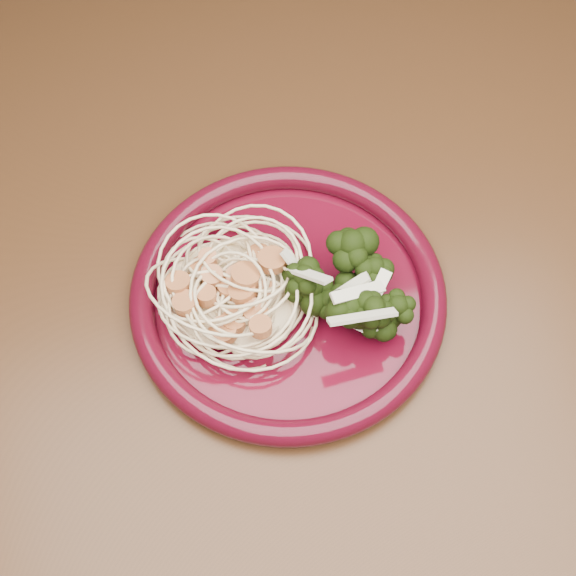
# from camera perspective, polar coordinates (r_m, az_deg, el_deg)

# --- Properties ---
(dining_table) EXTENTS (1.20, 0.80, 0.75)m
(dining_table) POSITION_cam_1_polar(r_m,az_deg,el_deg) (0.73, 5.59, -1.64)
(dining_table) COLOR #472814
(dining_table) RESTS_ON ground
(dinner_plate) EXTENTS (0.30, 0.30, 0.02)m
(dinner_plate) POSITION_cam_1_polar(r_m,az_deg,el_deg) (0.61, 0.00, -0.52)
(dinner_plate) COLOR #480715
(dinner_plate) RESTS_ON dining_table
(spaghetti_pile) EXTENTS (0.14, 0.13, 0.03)m
(spaghetti_pile) POSITION_cam_1_polar(r_m,az_deg,el_deg) (0.61, -3.85, 0.12)
(spaghetti_pile) COLOR beige
(spaghetti_pile) RESTS_ON dinner_plate
(scallop_cluster) EXTENTS (0.13, 0.13, 0.03)m
(scallop_cluster) POSITION_cam_1_polar(r_m,az_deg,el_deg) (0.58, -4.02, 1.60)
(scallop_cluster) COLOR #C57843
(scallop_cluster) RESTS_ON spaghetti_pile
(broccoli_pile) EXTENTS (0.11, 0.14, 0.04)m
(broccoli_pile) POSITION_cam_1_polar(r_m,az_deg,el_deg) (0.60, 4.79, 0.07)
(broccoli_pile) COLOR black
(broccoli_pile) RESTS_ON dinner_plate
(onion_garnish) EXTENTS (0.08, 0.09, 0.05)m
(onion_garnish) POSITION_cam_1_polar(r_m,az_deg,el_deg) (0.57, 4.99, 1.45)
(onion_garnish) COLOR beige
(onion_garnish) RESTS_ON broccoli_pile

